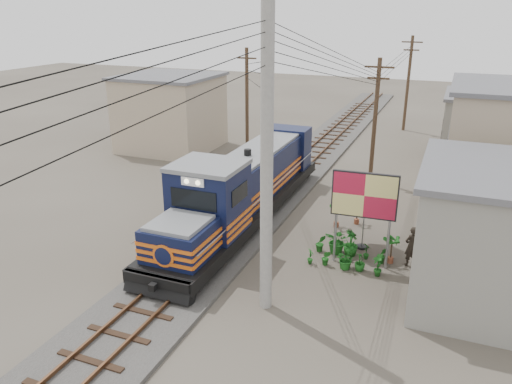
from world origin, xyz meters
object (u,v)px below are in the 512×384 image
at_px(locomotive, 243,189).
at_px(vendor, 411,246).
at_px(billboard, 364,198).
at_px(market_umbrella, 366,199).

relative_size(locomotive, vendor, 9.14).
xyz_separation_m(billboard, vendor, (1.85, 0.71, -2.00)).
bearing_deg(vendor, market_umbrella, -59.89).
height_order(locomotive, market_umbrella, locomotive).
bearing_deg(locomotive, billboard, -19.87).
height_order(billboard, market_umbrella, billboard).
height_order(locomotive, vendor, locomotive).
relative_size(billboard, market_umbrella, 1.43).
height_order(market_umbrella, vendor, market_umbrella).
bearing_deg(market_umbrella, locomotive, 173.75).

